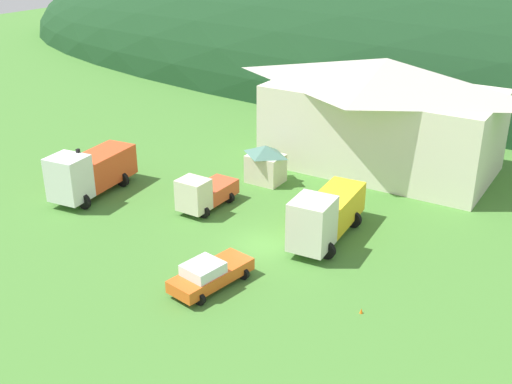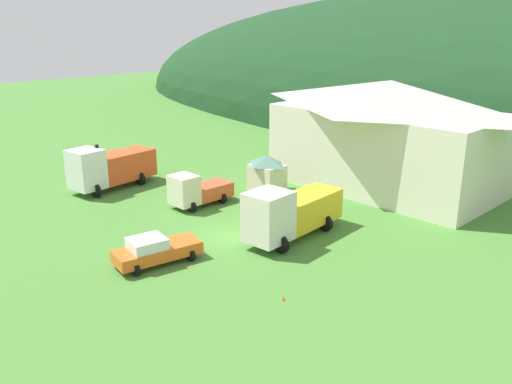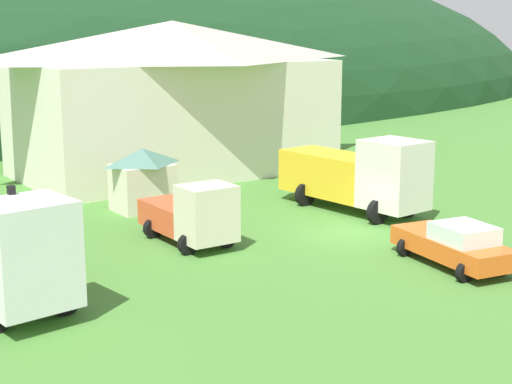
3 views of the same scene
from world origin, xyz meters
The scene contains 9 objects.
ground_plane centered at (0.00, 0.00, 0.00)m, with size 200.00×200.00×0.00m, color #477F33.
depot_building centered at (1.12, 16.74, 4.56)m, with size 18.95×10.45×8.85m.
play_shed_cream centered at (-4.99, 8.95, 1.53)m, with size 2.84×2.25×2.96m.
heavy_rig_white centered at (-14.53, 0.07, 1.87)m, with size 3.75×7.53×3.69m.
light_truck_cream centered at (-6.09, 2.47, 1.23)m, with size 2.54×4.89×2.59m.
heavy_rig_striped centered at (3.07, 2.78, 1.80)m, with size 3.44×7.92×3.62m.
service_pickup_orange centered at (0.16, -5.46, 0.83)m, with size 2.90×5.24×1.66m.
traffic_light_west centered at (-14.29, -1.00, 2.44)m, with size 0.20×0.32×3.95m.
traffic_cone_near_pickup centered at (8.25, -3.35, 0.00)m, with size 0.36×0.36×0.58m, color orange.
Camera 2 is at (24.39, -21.04, 13.47)m, focal length 37.58 mm.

